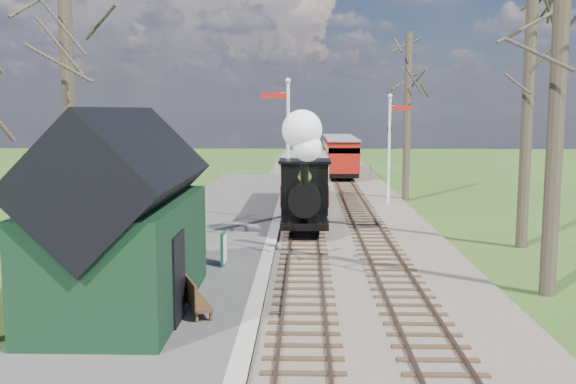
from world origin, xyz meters
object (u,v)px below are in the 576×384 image
semaphore_near (286,141)px  semaphore_far (391,141)px  person (173,285)px  station_shed (123,223)px  locomotive (304,180)px  red_carriage_b (338,152)px  sign_board (224,248)px  bench (193,297)px  coach (305,179)px  red_carriage_a (342,157)px

semaphore_near → semaphore_far: 7.91m
semaphore_near → person: semaphore_near is taller
station_shed → locomotive: bearing=67.0°
red_carriage_b → sign_board: 31.85m
bench → coach: bearing=81.2°
semaphore_near → coach: size_ratio=0.82×
red_carriage_a → sign_board: size_ratio=5.36×
semaphore_far → bench: (-6.95, -18.42, -2.75)m
station_shed → red_carriage_b: size_ratio=1.15×
station_shed → bench: bearing=-13.8°
red_carriage_b → person: (-5.63, -36.15, -0.72)m
coach → person: 16.86m
semaphore_far → coach: (-4.37, -1.86, -1.77)m
coach → bench: 16.79m
red_carriage_a → person: bearing=-100.4°
coach → sign_board: coach is taller
locomotive → bench: locomotive is taller
semaphore_near → red_carriage_a: semaphore_near is taller
station_shed → bench: station_shed is taller
station_shed → semaphore_far: size_ratio=1.10×
sign_board → coach: bearing=78.3°
semaphore_far → sign_board: bearing=-116.5°
coach → person: coach is taller
station_shed → red_carriage_a: (6.90, 30.22, -0.67)m
semaphore_near → person: size_ratio=4.62×
semaphore_near → red_carriage_a: 18.64m
coach → sign_board: (-2.46, -11.86, -0.87)m
locomotive → semaphore_near: bearing=111.5°
semaphore_far → red_carriage_b: 17.89m
red_carriage_a → coach: bearing=-100.5°
semaphore_near → locomotive: 2.53m
coach → sign_board: 12.14m
bench → person: size_ratio=1.14×
sign_board → bench: sign_board is taller
station_shed → red_carriage_a: bearing=77.1°
station_shed → coach: station_shed is taller
semaphore_near → sign_board: (-1.69, -7.72, -2.91)m
station_shed → red_carriage_b: bearing=79.1°
bench → person: person is taller
sign_board → bench: (-0.11, -4.71, -0.12)m
station_shed → sign_board: (1.84, 4.28, -1.55)m
semaphore_near → red_carriage_b: semaphore_near is taller
coach → red_carriage_a: 14.31m
locomotive → coach: size_ratio=0.62×
semaphore_far → locomotive: size_ratio=1.21×
person → red_carriage_b: bearing=-8.8°
station_shed → coach: 16.72m
coach → bench: (-2.57, -16.56, -0.99)m
red_carriage_a → sign_board: red_carriage_a is taller
station_shed → red_carriage_a: station_shed is taller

